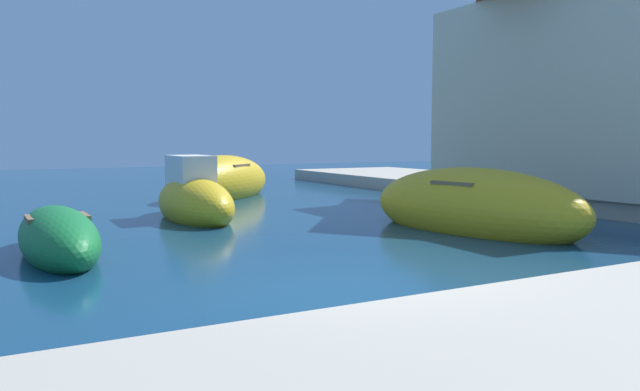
{
  "coord_description": "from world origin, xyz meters",
  "views": [
    {
      "loc": [
        -4.03,
        -6.9,
        2.08
      ],
      "look_at": [
        3.55,
        7.19,
        0.6
      ],
      "focal_mm": 34.15,
      "sensor_mm": 36.0,
      "label": 1
    }
  ],
  "objects": [
    {
      "name": "ground",
      "position": [
        0.0,
        0.0,
        0.0
      ],
      "size": [
        80.0,
        80.0,
        0.0
      ],
      "primitive_type": "plane",
      "color": "navy"
    },
    {
      "name": "quay_promenade",
      "position": [
        4.32,
        -0.37,
        0.25
      ],
      "size": [
        44.0,
        32.0,
        0.5
      ],
      "color": "#BCB29E",
      "rests_on": "ground"
    },
    {
      "name": "moored_boat_0",
      "position": [
        -3.07,
        4.76,
        0.32
      ],
      "size": [
        1.42,
        4.19,
        1.14
      ],
      "rotation": [
        0.0,
        0.0,
        1.61
      ],
      "color": "#197233",
      "rests_on": "ground"
    },
    {
      "name": "moored_boat_2",
      "position": [
        3.17,
        13.98,
        0.54
      ],
      "size": [
        5.87,
        5.63,
        1.96
      ],
      "rotation": [
        0.0,
        0.0,
        3.88
      ],
      "color": "gold",
      "rests_on": "ground"
    },
    {
      "name": "moored_boat_3",
      "position": [
        0.56,
        8.6,
        0.5
      ],
      "size": [
        1.6,
        4.22,
        1.98
      ],
      "rotation": [
        0.0,
        0.0,
        4.71
      ],
      "color": "gold",
      "rests_on": "ground"
    },
    {
      "name": "moored_boat_5",
      "position": [
        5.59,
        3.59,
        0.52
      ],
      "size": [
        3.08,
        5.96,
        1.87
      ],
      "rotation": [
        0.0,
        0.0,
        4.9
      ],
      "color": "gold",
      "rests_on": "ground"
    },
    {
      "name": "waterfront_building_main",
      "position": [
        13.0,
        6.22,
        4.11
      ],
      "size": [
        6.74,
        8.94,
        7.1
      ],
      "color": "beige",
      "rests_on": "quay_promenade"
    }
  ]
}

